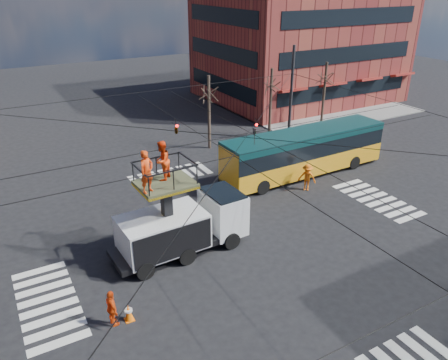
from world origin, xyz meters
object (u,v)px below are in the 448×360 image
utility_truck (182,216)px  flagger (307,177)px  traffic_cone (129,312)px  worker_ground (112,309)px  city_bus (305,151)px

utility_truck → flagger: utility_truck is taller
utility_truck → flagger: 10.44m
traffic_cone → worker_ground: size_ratio=0.47×
traffic_cone → worker_ground: 0.77m
worker_ground → flagger: bearing=-74.8°
city_bus → worker_ground: (-16.31, -8.21, -0.90)m
city_bus → traffic_cone: 17.77m
city_bus → flagger: (-1.51, -2.21, -0.82)m
city_bus → utility_truck: bearing=-159.2°
worker_ground → city_bus: bearing=-70.1°
city_bus → traffic_cone: size_ratio=16.36×
worker_ground → flagger: 15.97m
worker_ground → traffic_cone: bearing=-101.2°
utility_truck → city_bus: bearing=19.4°
flagger → worker_ground: bearing=-110.5°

